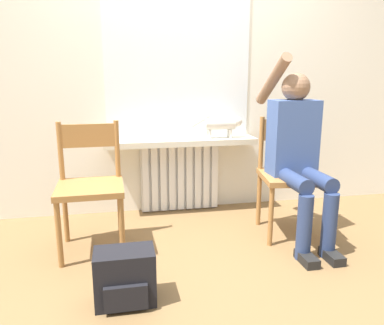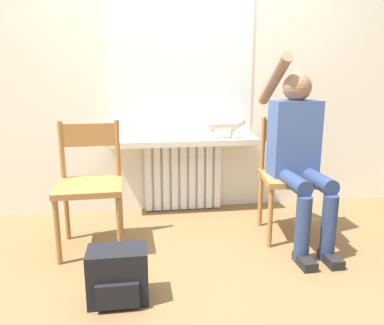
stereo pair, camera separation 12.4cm
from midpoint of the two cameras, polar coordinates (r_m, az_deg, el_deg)
The scene contains 10 objects.
ground_plane at distance 2.44m, azimuth 3.71°, elevation -16.31°, with size 12.00×12.00×0.00m, color brown.
wall_with_window at distance 3.34m, azimuth -0.58°, elevation 15.73°, with size 7.00×0.06×2.70m.
radiator at distance 3.38m, azimuth -0.35°, elevation -2.17°, with size 0.70×0.08×0.62m.
windowsill at distance 3.23m, azimuth -0.16°, elevation 3.18°, with size 1.30×0.25×0.05m.
window_glass at distance 3.30m, azimuth -0.49°, elevation 15.62°, with size 1.25×0.01×1.35m.
chair_left at distance 2.67m, azimuth -14.03°, elevation -3.00°, with size 0.45×0.45×0.89m.
chair_right at distance 2.92m, azimuth 16.10°, elevation -1.78°, with size 0.50×0.50×0.89m.
person at distance 2.77m, azimuth 17.18°, elevation 2.00°, with size 0.36×0.97×1.35m.
cat at distance 3.27m, azimuth 6.16°, elevation 5.85°, with size 0.46×0.10×0.21m.
backpack at distance 2.13m, azimuth -9.50°, elevation -16.65°, with size 0.32×0.23×0.30m.
Camera 2 is at (-0.40, -2.08, 1.19)m, focal length 35.00 mm.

